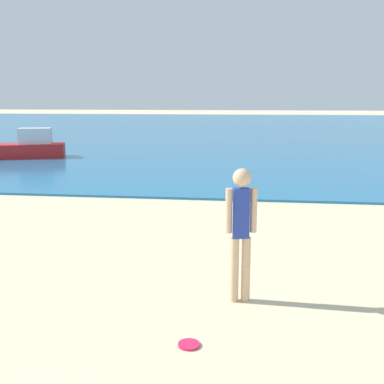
# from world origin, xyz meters

# --- Properties ---
(water) EXTENTS (160.00, 60.00, 0.06)m
(water) POSITION_xyz_m (0.00, 41.89, 0.03)
(water) COLOR #1E6B9E
(water) RESTS_ON ground
(person_standing) EXTENTS (0.37, 0.22, 1.66)m
(person_standing) POSITION_xyz_m (1.15, 6.12, 0.94)
(person_standing) COLOR #DDAD84
(person_standing) RESTS_ON ground
(frisbee) EXTENTS (0.22, 0.22, 0.03)m
(frisbee) POSITION_xyz_m (0.67, 4.96, 0.01)
(frisbee) COLOR #E51E4C
(frisbee) RESTS_ON ground
(boat_near) EXTENTS (3.72, 2.19, 1.20)m
(boat_near) POSITION_xyz_m (-8.03, 18.92, 0.48)
(boat_near) COLOR red
(boat_near) RESTS_ON water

